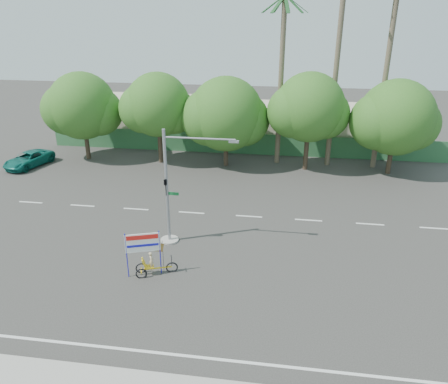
# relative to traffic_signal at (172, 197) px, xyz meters

# --- Properties ---
(ground) EXTENTS (120.00, 120.00, 0.00)m
(ground) POSITION_rel_traffic_signal_xyz_m (2.20, -3.98, -2.92)
(ground) COLOR #33302D
(ground) RESTS_ON ground
(fence) EXTENTS (38.00, 0.08, 2.00)m
(fence) POSITION_rel_traffic_signal_xyz_m (2.20, 17.52, -1.92)
(fence) COLOR #336B3D
(fence) RESTS_ON ground
(building_left) EXTENTS (12.00, 8.00, 4.00)m
(building_left) POSITION_rel_traffic_signal_xyz_m (-7.80, 22.02, -0.92)
(building_left) COLOR beige
(building_left) RESTS_ON ground
(building_right) EXTENTS (14.00, 8.00, 3.60)m
(building_right) POSITION_rel_traffic_signal_xyz_m (10.20, 22.02, -1.12)
(building_right) COLOR beige
(building_right) RESTS_ON ground
(tree_far_left) EXTENTS (7.14, 6.00, 7.96)m
(tree_far_left) POSITION_rel_traffic_signal_xyz_m (-11.85, 14.02, 1.84)
(tree_far_left) COLOR #473828
(tree_far_left) RESTS_ON ground
(tree_left) EXTENTS (6.66, 5.60, 8.07)m
(tree_left) POSITION_rel_traffic_signal_xyz_m (-4.85, 14.02, 2.14)
(tree_left) COLOR #473828
(tree_left) RESTS_ON ground
(tree_center) EXTENTS (7.62, 6.40, 7.85)m
(tree_center) POSITION_rel_traffic_signal_xyz_m (1.14, 14.02, 1.55)
(tree_center) COLOR #473828
(tree_center) RESTS_ON ground
(tree_right) EXTENTS (6.90, 5.80, 8.36)m
(tree_right) POSITION_rel_traffic_signal_xyz_m (8.15, 14.02, 2.32)
(tree_right) COLOR #473828
(tree_right) RESTS_ON ground
(tree_far_right) EXTENTS (7.38, 6.20, 7.94)m
(tree_far_right) POSITION_rel_traffic_signal_xyz_m (15.15, 14.02, 1.73)
(tree_far_right) COLOR #473828
(tree_far_right) RESTS_ON ground
(palm_tall) EXTENTS (3.73, 3.79, 17.45)m
(palm_tall) POSITION_rel_traffic_signal_xyz_m (10.20, 15.52, 7.55)
(palm_tall) COLOR #70604C
(palm_tall) RESTS_ON ground
(palm_mid) EXTENTS (3.73, 3.79, 15.45)m
(palm_mid) POSITION_rel_traffic_signal_xyz_m (14.20, 15.52, 6.48)
(palm_mid) COLOR #70604C
(palm_mid) RESTS_ON ground
(palm_short) EXTENTS (3.73, 3.79, 14.45)m
(palm_short) POSITION_rel_traffic_signal_xyz_m (5.70, 15.52, 5.94)
(palm_short) COLOR #70604C
(palm_short) RESTS_ON ground
(traffic_signal) EXTENTS (4.72, 1.10, 7.00)m
(traffic_signal) POSITION_rel_traffic_signal_xyz_m (0.00, 0.00, 0.00)
(traffic_signal) COLOR gray
(traffic_signal) RESTS_ON ground
(trike_billboard) EXTENTS (2.54, 1.12, 2.62)m
(trike_billboard) POSITION_rel_traffic_signal_xyz_m (-0.41, -3.68, -1.87)
(trike_billboard) COLOR black
(trike_billboard) RESTS_ON ground
(pickup_truck) EXTENTS (3.34, 5.07, 1.30)m
(pickup_truck) POSITION_rel_traffic_signal_xyz_m (-16.11, 11.24, -2.27)
(pickup_truck) COLOR #0E6256
(pickup_truck) RESTS_ON ground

